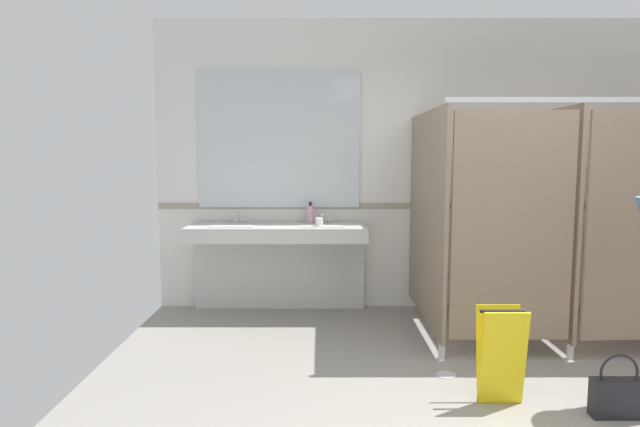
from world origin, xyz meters
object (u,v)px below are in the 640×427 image
(soap_dispenser, at_px, (310,214))
(wet_floor_sign, at_px, (501,354))
(handbag, at_px, (617,395))
(paper_cup, at_px, (319,222))

(soap_dispenser, bearing_deg, wet_floor_sign, -59.24)
(handbag, relative_size, paper_cup, 4.73)
(handbag, xyz_separation_m, wet_floor_sign, (-0.64, 0.18, 0.18))
(handbag, relative_size, wet_floor_sign, 0.64)
(paper_cup, bearing_deg, handbag, -48.38)
(paper_cup, bearing_deg, soap_dispenser, 109.80)
(handbag, bearing_deg, paper_cup, 131.62)
(paper_cup, bearing_deg, wet_floor_sign, -57.91)
(handbag, distance_m, paper_cup, 2.80)
(soap_dispenser, relative_size, wet_floor_sign, 0.35)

